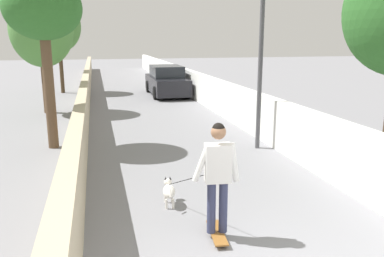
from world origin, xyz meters
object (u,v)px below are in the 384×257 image
object	(u,v)px
lamp_post	(261,37)
skateboard	(217,233)
tree_left_mid	(58,26)
dog	(169,190)
tree_left_far	(43,11)
person_skateboarder	(218,170)
tree_left_near	(41,31)
car_near	(167,81)

from	to	relation	value
lamp_post	skateboard	xyz separation A→B (m)	(-4.48, 2.56, -2.91)
tree_left_mid	dog	distance (m)	16.62
tree_left_far	lamp_post	xyz separation A→B (m)	(-1.39, -5.44, -0.66)
lamp_post	person_skateboarder	distance (m)	5.50
tree_left_near	person_skateboarder	xyz separation A→B (m)	(-11.37, -3.59, -2.15)
person_skateboarder	dog	world-z (taller)	person_skateboarder
lamp_post	tree_left_mid	bearing A→B (deg)	24.94
tree_left_mid	car_near	xyz separation A→B (m)	(-2.23, -5.39, -2.83)
lamp_post	dog	distance (m)	5.14
person_skateboarder	car_near	xyz separation A→B (m)	(15.14, -1.96, -0.36)
skateboard	dog	world-z (taller)	dog
tree_left_far	lamp_post	world-z (taller)	tree_left_far
person_skateboarder	dog	xyz separation A→B (m)	(1.34, 0.49, -0.80)
tree_left_far	person_skateboarder	size ratio (longest dim) A/B	2.68
tree_left_mid	lamp_post	world-z (taller)	tree_left_mid
lamp_post	dog	world-z (taller)	lamp_post
tree_left_far	tree_left_near	bearing A→B (deg)	7.37
tree_left_near	lamp_post	size ratio (longest dim) A/B	1.08
lamp_post	skateboard	distance (m)	5.92
person_skateboarder	car_near	bearing A→B (deg)	-7.37
person_skateboarder	car_near	size ratio (longest dim) A/B	0.39
tree_left_far	car_near	xyz separation A→B (m)	(9.27, -4.84, -2.91)
tree_left_far	person_skateboarder	bearing A→B (deg)	-153.84
tree_left_far	skateboard	distance (m)	7.44
lamp_post	person_skateboarder	bearing A→B (deg)	150.26
dog	lamp_post	bearing A→B (deg)	-44.10
person_skateboarder	dog	bearing A→B (deg)	20.00
tree_left_mid	tree_left_near	bearing A→B (deg)	178.49
tree_left_mid	dog	xyz separation A→B (m)	(-16.03, -2.95, -3.27)
skateboard	dog	bearing A→B (deg)	20.00
lamp_post	tree_left_near	bearing A→B (deg)	41.77
skateboard	car_near	bearing A→B (deg)	-7.37
tree_left_mid	person_skateboarder	xyz separation A→B (m)	(-17.37, -3.43, -2.47)
tree_left_far	lamp_post	bearing A→B (deg)	-104.31
tree_left_near	tree_left_far	bearing A→B (deg)	-172.63
tree_left_near	tree_left_far	distance (m)	5.56
tree_left_near	lamp_post	world-z (taller)	tree_left_near
tree_left_far	car_near	bearing A→B (deg)	-27.56
skateboard	tree_left_near	bearing A→B (deg)	17.54
car_near	tree_left_far	bearing A→B (deg)	152.44
tree_left_near	car_near	xyz separation A→B (m)	(3.77, -5.55, -2.51)
tree_left_far	skateboard	bearing A→B (deg)	-153.84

